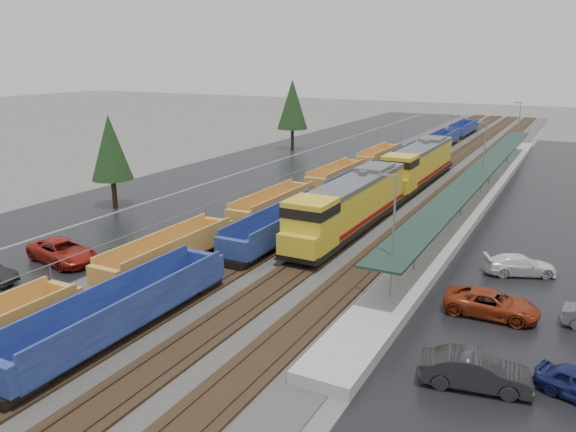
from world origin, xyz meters
name	(u,v)px	position (x,y,z in m)	size (l,w,h in m)	color
ballast_strip	(416,173)	(0.00, 60.00, 0.04)	(20.00, 160.00, 0.08)	#302D2B
trackbed	(416,172)	(0.00, 60.00, 0.16)	(14.60, 160.00, 0.22)	black
west_parking_lot	(310,163)	(-15.00, 60.00, 0.01)	(10.00, 160.00, 0.02)	black
west_road	(249,158)	(-25.00, 60.00, 0.01)	(9.00, 160.00, 0.02)	black
station_platform	(480,192)	(9.50, 50.01, 0.73)	(3.00, 80.00, 8.00)	#9E9B93
chainlink_fence	(343,157)	(-9.50, 58.44, 1.61)	(0.08, 160.04, 2.02)	gray
tree_west_near	(110,148)	(-22.00, 30.00, 5.82)	(3.96, 3.96, 9.00)	#332316
tree_west_far	(292,104)	(-23.00, 70.00, 7.12)	(4.84, 4.84, 11.00)	#332316
locomotive_lead	(349,205)	(2.00, 32.16, 2.51)	(3.17, 20.92, 4.74)	black
locomotive_trail	(418,164)	(2.00, 53.16, 2.51)	(3.17, 20.92, 4.74)	black
well_string_yellow	(229,227)	(-6.00, 26.29, 1.10)	(2.45, 86.64, 2.17)	gold
well_string_blue	(363,184)	(-2.00, 45.96, 1.19)	(2.68, 122.78, 2.37)	navy
parked_car_west_c	(63,252)	(-13.61, 16.37, 0.82)	(5.91, 2.72, 1.64)	maroon
parked_car_east_a	(475,371)	(15.44, 13.79, 0.80)	(4.84, 1.69, 1.59)	black
parked_car_east_b	(491,304)	(14.92, 21.68, 0.72)	(5.20, 2.40, 1.44)	maroon
parked_car_east_c	(520,265)	(15.63, 29.19, 0.68)	(4.69, 1.90, 1.36)	white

